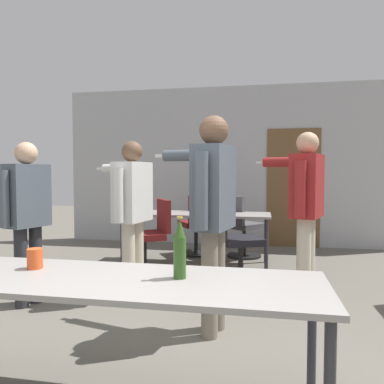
{
  "coord_description": "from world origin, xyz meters",
  "views": [
    {
      "loc": [
        0.56,
        -1.5,
        1.28
      ],
      "look_at": [
        -0.09,
        2.02,
        1.1
      ],
      "focal_mm": 35.0,
      "sensor_mm": 36.0,
      "label": 1
    }
  ],
  "objects_px": {
    "person_left_plaid": "(212,202)",
    "person_right_polo": "(26,207)",
    "office_chair_near_pushed": "(235,244)",
    "office_chair_side_rolled": "(198,227)",
    "beer_bottle": "(180,249)",
    "drink_cup": "(35,259)",
    "office_chair_mid_tucked": "(150,238)",
    "office_chair_far_right": "(241,228)",
    "person_near_casual": "(131,204)",
    "person_far_watching": "(305,198)"
  },
  "relations": [
    {
      "from": "person_right_polo",
      "to": "office_chair_mid_tucked",
      "type": "height_order",
      "value": "person_right_polo"
    },
    {
      "from": "person_near_casual",
      "to": "person_far_watching",
      "type": "bearing_deg",
      "value": -69.23
    },
    {
      "from": "person_left_plaid",
      "to": "office_chair_far_right",
      "type": "bearing_deg",
      "value": 11.0
    },
    {
      "from": "person_right_polo",
      "to": "office_chair_near_pushed",
      "type": "bearing_deg",
      "value": -39.88
    },
    {
      "from": "office_chair_near_pushed",
      "to": "person_far_watching",
      "type": "bearing_deg",
      "value": 40.01
    },
    {
      "from": "person_right_polo",
      "to": "office_chair_far_right",
      "type": "distance_m",
      "value": 3.16
    },
    {
      "from": "office_chair_near_pushed",
      "to": "drink_cup",
      "type": "xyz_separation_m",
      "value": [
        -1.0,
        -2.46,
        0.34
      ]
    },
    {
      "from": "beer_bottle",
      "to": "drink_cup",
      "type": "height_order",
      "value": "beer_bottle"
    },
    {
      "from": "person_left_plaid",
      "to": "office_chair_side_rolled",
      "type": "relative_size",
      "value": 1.83
    },
    {
      "from": "drink_cup",
      "to": "office_chair_side_rolled",
      "type": "bearing_deg",
      "value": 84.92
    },
    {
      "from": "person_far_watching",
      "to": "person_right_polo",
      "type": "relative_size",
      "value": 1.08
    },
    {
      "from": "office_chair_near_pushed",
      "to": "office_chair_far_right",
      "type": "relative_size",
      "value": 1.0
    },
    {
      "from": "person_left_plaid",
      "to": "drink_cup",
      "type": "distance_m",
      "value": 1.36
    },
    {
      "from": "office_chair_side_rolled",
      "to": "office_chair_far_right",
      "type": "distance_m",
      "value": 0.67
    },
    {
      "from": "office_chair_far_right",
      "to": "beer_bottle",
      "type": "height_order",
      "value": "beer_bottle"
    },
    {
      "from": "office_chair_mid_tucked",
      "to": "office_chair_far_right",
      "type": "relative_size",
      "value": 1.0
    },
    {
      "from": "person_near_casual",
      "to": "office_chair_side_rolled",
      "type": "relative_size",
      "value": 1.7
    },
    {
      "from": "person_left_plaid",
      "to": "drink_cup",
      "type": "relative_size",
      "value": 14.65
    },
    {
      "from": "person_far_watching",
      "to": "office_chair_mid_tucked",
      "type": "distance_m",
      "value": 2.02
    },
    {
      "from": "office_chair_near_pushed",
      "to": "office_chair_side_rolled",
      "type": "distance_m",
      "value": 1.44
    },
    {
      "from": "person_left_plaid",
      "to": "person_right_polo",
      "type": "bearing_deg",
      "value": 93.11
    },
    {
      "from": "drink_cup",
      "to": "office_chair_far_right",
      "type": "bearing_deg",
      "value": 74.94
    },
    {
      "from": "person_far_watching",
      "to": "office_chair_side_rolled",
      "type": "height_order",
      "value": "person_far_watching"
    },
    {
      "from": "person_far_watching",
      "to": "office_chair_side_rolled",
      "type": "bearing_deg",
      "value": 58.95
    },
    {
      "from": "person_right_polo",
      "to": "beer_bottle",
      "type": "height_order",
      "value": "person_right_polo"
    },
    {
      "from": "person_far_watching",
      "to": "beer_bottle",
      "type": "bearing_deg",
      "value": 176.26
    },
    {
      "from": "person_far_watching",
      "to": "office_chair_far_right",
      "type": "distance_m",
      "value": 1.92
    },
    {
      "from": "person_far_watching",
      "to": "office_chair_mid_tucked",
      "type": "xyz_separation_m",
      "value": [
        -1.85,
        0.57,
        -0.58
      ]
    },
    {
      "from": "office_chair_side_rolled",
      "to": "office_chair_far_right",
      "type": "xyz_separation_m",
      "value": [
        0.67,
        -0.02,
        -0.01
      ]
    },
    {
      "from": "person_far_watching",
      "to": "office_chair_side_rolled",
      "type": "distance_m",
      "value": 2.28
    },
    {
      "from": "person_near_casual",
      "to": "beer_bottle",
      "type": "xyz_separation_m",
      "value": [
        0.91,
        -1.77,
        -0.09
      ]
    },
    {
      "from": "person_left_plaid",
      "to": "person_far_watching",
      "type": "height_order",
      "value": "person_left_plaid"
    },
    {
      "from": "office_chair_far_right",
      "to": "beer_bottle",
      "type": "xyz_separation_m",
      "value": [
        -0.12,
        -3.76,
        0.43
      ]
    },
    {
      "from": "person_right_polo",
      "to": "office_chair_far_right",
      "type": "height_order",
      "value": "person_right_polo"
    },
    {
      "from": "office_chair_far_right",
      "to": "beer_bottle",
      "type": "relative_size",
      "value": 2.85
    },
    {
      "from": "person_far_watching",
      "to": "person_right_polo",
      "type": "xyz_separation_m",
      "value": [
        -2.68,
        -0.78,
        -0.06
      ]
    },
    {
      "from": "office_chair_near_pushed",
      "to": "person_right_polo",
      "type": "bearing_deg",
      "value": -79.52
    },
    {
      "from": "person_left_plaid",
      "to": "office_chair_side_rolled",
      "type": "bearing_deg",
      "value": 24.63
    },
    {
      "from": "person_right_polo",
      "to": "office_chair_mid_tucked",
      "type": "xyz_separation_m",
      "value": [
        0.82,
        1.35,
        -0.51
      ]
    },
    {
      "from": "office_chair_near_pushed",
      "to": "office_chair_side_rolled",
      "type": "xyz_separation_m",
      "value": [
        -0.66,
        1.27,
        0.01
      ]
    },
    {
      "from": "office_chair_side_rolled",
      "to": "office_chair_far_right",
      "type": "bearing_deg",
      "value": -33.44
    },
    {
      "from": "person_near_casual",
      "to": "office_chair_far_right",
      "type": "relative_size",
      "value": 1.71
    },
    {
      "from": "office_chair_far_right",
      "to": "office_chair_side_rolled",
      "type": "bearing_deg",
      "value": -142.28
    },
    {
      "from": "person_far_watching",
      "to": "beer_bottle",
      "type": "height_order",
      "value": "person_far_watching"
    },
    {
      "from": "office_chair_near_pushed",
      "to": "office_chair_far_right",
      "type": "bearing_deg",
      "value": 158.38
    },
    {
      "from": "person_far_watching",
      "to": "beer_bottle",
      "type": "distance_m",
      "value": 2.27
    },
    {
      "from": "person_left_plaid",
      "to": "person_near_casual",
      "type": "xyz_separation_m",
      "value": [
        -0.95,
        0.77,
        -0.08
      ]
    },
    {
      "from": "office_chair_near_pushed",
      "to": "office_chair_side_rolled",
      "type": "relative_size",
      "value": 0.99
    },
    {
      "from": "beer_bottle",
      "to": "person_right_polo",
      "type": "bearing_deg",
      "value": 143.95
    },
    {
      "from": "office_chair_far_right",
      "to": "beer_bottle",
      "type": "distance_m",
      "value": 3.79
    }
  ]
}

